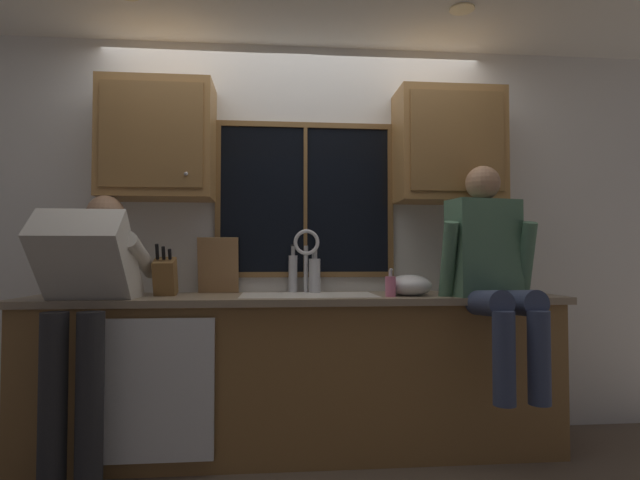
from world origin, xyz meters
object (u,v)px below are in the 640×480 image
knife_block (165,277)px  mixing_bowl (410,286)px  person_sitting_on_counter (491,265)px  soap_dispenser (391,286)px  cutting_board (218,265)px  bottle_tall_clear (293,272)px  person_standing (86,297)px  bottle_green_glass (315,274)px

knife_block → mixing_bowl: 1.44m
person_sitting_on_counter → soap_dispenser: person_sitting_on_counter is taller
cutting_board → soap_dispenser: size_ratio=2.19×
mixing_bowl → bottle_tall_clear: bottle_tall_clear is taller
person_standing → knife_block: person_standing is taller
person_sitting_on_counter → bottle_green_glass: person_sitting_on_counter is taller
knife_block → cutting_board: size_ratio=0.90×
mixing_bowl → bottle_tall_clear: bearing=154.2°
knife_block → bottle_green_glass: (0.89, 0.18, 0.01)m
bottle_tall_clear → bottle_green_glass: bearing=-20.2°
soap_dispenser → bottle_green_glass: bottle_green_glass is taller
mixing_bowl → person_sitting_on_counter: bearing=-23.7°
bottle_green_glass → bottle_tall_clear: size_ratio=0.92×
mixing_bowl → soap_dispenser: 0.16m
person_sitting_on_counter → soap_dispenser: (-0.55, 0.10, -0.12)m
person_standing → knife_block: 0.46m
person_sitting_on_counter → knife_block: person_sitting_on_counter is taller
cutting_board → mixing_bowl: bearing=-14.6°
person_sitting_on_counter → bottle_green_glass: bearing=154.4°
knife_block → bottle_green_glass: bearing=11.4°
person_standing → bottle_green_glass: person_standing is taller
cutting_board → mixing_bowl: (1.15, -0.30, -0.12)m
cutting_board → soap_dispenser: cutting_board is taller
knife_block → cutting_board: cutting_board is taller
cutting_board → soap_dispenser: bearing=-20.6°
person_sitting_on_counter → soap_dispenser: size_ratio=7.74×
soap_dispenser → bottle_green_glass: size_ratio=0.58×
person_sitting_on_counter → bottle_tall_clear: 1.21m
person_sitting_on_counter → mixing_bowl: size_ratio=4.89×
person_sitting_on_counter → bottle_tall_clear: (-1.10, 0.51, -0.06)m
cutting_board → bottle_green_glass: bearing=-2.2°
person_standing → soap_dispenser: person_standing is taller
person_standing → bottle_tall_clear: person_standing is taller
cutting_board → soap_dispenser: 1.09m
knife_block → soap_dispenser: size_ratio=1.98×
bottle_green_glass → knife_block: bearing=-168.6°
person_standing → soap_dispenser: 1.64m
bottle_tall_clear → soap_dispenser: bearing=-36.9°
cutting_board → person_sitting_on_counter: bearing=-17.1°
soap_dispenser → bottle_tall_clear: (-0.54, 0.41, 0.07)m
cutting_board → bottle_tall_clear: size_ratio=1.15×
mixing_bowl → soap_dispenser: bearing=-149.0°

